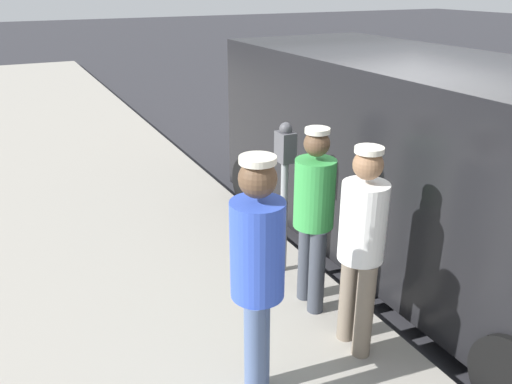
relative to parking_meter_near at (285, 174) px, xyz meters
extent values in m
plane|color=#2D2D33|center=(-1.35, -0.01, -1.18)|extent=(80.00, 80.00, 0.00)
cube|color=#9E998E|center=(2.15, -0.01, -1.11)|extent=(5.00, 32.00, 0.15)
cylinder|color=gray|center=(0.00, 0.00, -0.46)|extent=(0.07, 0.07, 1.15)
cube|color=#4C4C51|center=(0.00, 0.00, 0.26)|extent=(0.14, 0.18, 0.28)
sphere|color=#47474C|center=(0.00, 0.00, 0.43)|extent=(0.12, 0.12, 0.12)
cylinder|color=#726656|center=(0.07, 1.37, -0.63)|extent=(0.14, 0.14, 0.79)
cylinder|color=#726656|center=(0.06, 1.15, -0.63)|extent=(0.14, 0.14, 0.79)
cylinder|color=white|center=(0.07, 1.26, 0.06)|extent=(0.34, 0.34, 0.59)
sphere|color=#8C6647|center=(0.07, 1.26, 0.49)|extent=(0.21, 0.21, 0.21)
cylinder|color=silver|center=(0.07, 1.26, 0.60)|extent=(0.20, 0.20, 0.04)
cylinder|color=#4C608C|center=(1.07, 1.52, -0.60)|extent=(0.14, 0.14, 0.85)
cylinder|color=#4C608C|center=(0.94, 1.34, -0.60)|extent=(0.14, 0.14, 0.85)
cylinder|color=blue|center=(1.00, 1.43, 0.14)|extent=(0.34, 0.34, 0.64)
sphere|color=brown|center=(1.00, 1.43, 0.61)|extent=(0.23, 0.23, 0.23)
cylinder|color=silver|center=(1.00, 1.43, 0.72)|extent=(0.22, 0.22, 0.04)
cylinder|color=#383D47|center=(0.08, 0.73, -0.64)|extent=(0.14, 0.14, 0.78)
cylinder|color=#383D47|center=(0.06, 0.51, -0.64)|extent=(0.14, 0.14, 0.78)
cylinder|color=green|center=(0.07, 0.62, 0.04)|extent=(0.34, 0.34, 0.58)
sphere|color=brown|center=(0.07, 0.62, 0.47)|extent=(0.21, 0.21, 0.21)
cylinder|color=silver|center=(0.07, 0.62, 0.58)|extent=(0.20, 0.20, 0.04)
cube|color=black|center=(-1.50, 0.20, -0.01)|extent=(2.04, 5.21, 1.96)
cube|color=black|center=(-1.48, -2.25, 0.38)|extent=(1.84, 0.09, 0.88)
cylinder|color=black|center=(-0.53, -1.84, -0.84)|extent=(0.23, 0.68, 0.68)
cylinder|color=black|center=(-2.43, -1.86, -0.84)|extent=(0.23, 0.68, 0.68)
camera|label=1|loc=(2.25, 3.91, 1.67)|focal=36.24mm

